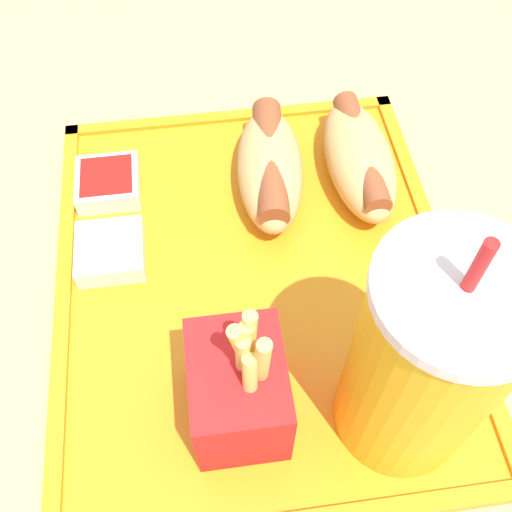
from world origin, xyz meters
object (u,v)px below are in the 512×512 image
object	(u,v)px
hot_dog_near	(273,166)
soda_cup	(424,363)
sauce_cup_ketchup	(108,182)
hot_dog_far	(359,158)
sauce_cup_mayo	(110,251)
fries_carton	(239,389)

from	to	relation	value
hot_dog_near	soda_cup	bearing A→B (deg)	13.88
soda_cup	sauce_cup_ketchup	size ratio (longest dim) A/B	3.81
hot_dog_far	sauce_cup_mayo	xyz separation A→B (m)	(0.06, -0.22, -0.01)
fries_carton	sauce_cup_mayo	distance (m)	0.17
soda_cup	sauce_cup_ketchup	xyz separation A→B (m)	(-0.23, -0.20, -0.08)
fries_carton	sauce_cup_ketchup	bearing A→B (deg)	-157.20
hot_dog_near	sauce_cup_ketchup	distance (m)	0.15
sauce_cup_mayo	fries_carton	bearing A→B (deg)	31.94
sauce_cup_mayo	hot_dog_far	bearing A→B (deg)	105.33
hot_dog_far	fries_carton	xyz separation A→B (m)	(0.20, -0.13, 0.02)
soda_cup	hot_dog_far	size ratio (longest dim) A/B	1.49
hot_dog_far	sauce_cup_mayo	size ratio (longest dim) A/B	2.55
hot_dog_far	sauce_cup_ketchup	distance (m)	0.22
hot_dog_near	sauce_cup_ketchup	xyz separation A→B (m)	(-0.01, -0.14, -0.02)
soda_cup	sauce_cup_ketchup	world-z (taller)	soda_cup
sauce_cup_mayo	sauce_cup_ketchup	size ratio (longest dim) A/B	1.00
soda_cup	sauce_cup_ketchup	bearing A→B (deg)	-139.60
soda_cup	fries_carton	size ratio (longest dim) A/B	1.64
hot_dog_near	fries_carton	size ratio (longest dim) A/B	1.14
fries_carton	sauce_cup_ketchup	world-z (taller)	fries_carton
hot_dog_far	sauce_cup_mayo	distance (m)	0.23
soda_cup	fries_carton	world-z (taller)	soda_cup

